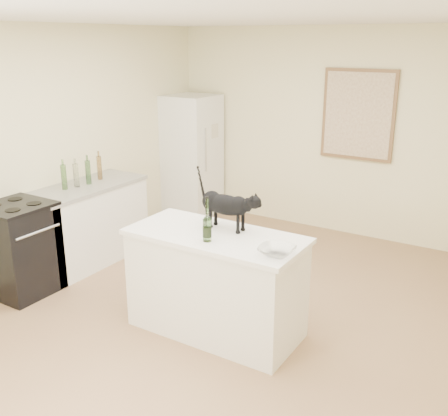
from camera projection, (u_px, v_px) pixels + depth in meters
floor at (219, 317)px, 4.82m from camera, size 5.50×5.50×0.00m
ceiling at (218, 17)px, 4.02m from camera, size 5.50×5.50×0.00m
wall_back at (334, 133)px, 6.64m from camera, size 4.50×0.00×4.50m
wall_left at (39, 151)px, 5.55m from camera, size 0.00×5.50×5.50m
island_base at (216, 285)px, 4.48m from camera, size 1.44×0.67×0.86m
island_top at (216, 236)px, 4.34m from camera, size 1.50×0.70×0.04m
left_cabinets at (87, 225)px, 5.91m from camera, size 0.60×1.40×0.86m
left_countertop at (84, 187)px, 5.77m from camera, size 0.62×1.44×0.04m
stove at (20, 250)px, 5.18m from camera, size 0.60×0.60×0.90m
fridge at (191, 156)px, 7.44m from camera, size 0.68×0.68×1.70m
artwork_frame at (358, 115)px, 6.39m from camera, size 0.90×0.03×1.10m
artwork_canvas at (358, 115)px, 6.38m from camera, size 0.82×0.00×1.02m
black_cat at (226, 207)px, 4.39m from camera, size 0.55×0.17×0.38m
wine_bottle at (207, 222)px, 4.13m from camera, size 0.09×0.09×0.33m
glass_bowl at (277, 251)px, 3.90m from camera, size 0.28×0.28×0.07m
fridge_paper at (215, 131)px, 7.22m from camera, size 0.02×0.15×0.19m
counter_bottle_cluster at (82, 173)px, 5.74m from camera, size 0.12×0.56×0.27m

